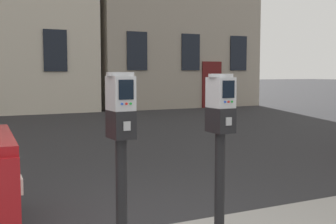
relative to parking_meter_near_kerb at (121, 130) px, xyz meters
The scene contains 2 objects.
parking_meter_near_kerb is the anchor object (origin of this frame).
parking_meter_twin_adjacent 0.92m from the parking_meter_near_kerb, ahead, with size 0.22×0.25×1.45m.
Camera 1 is at (-1.44, -3.52, 1.60)m, focal length 47.27 mm.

